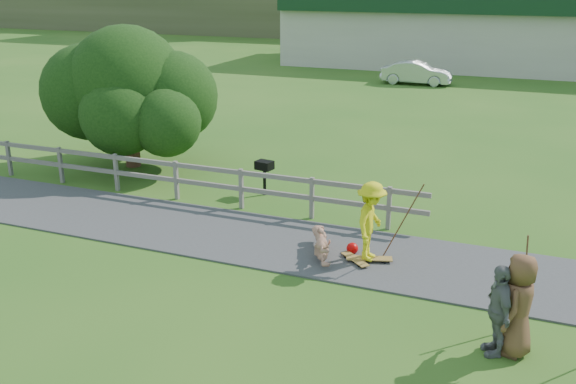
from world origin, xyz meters
name	(u,v)px	position (x,y,z in m)	size (l,w,h in m)	color
ground	(259,270)	(0.00, 0.00, 0.00)	(260.00, 260.00, 0.00)	#2A5D1A
path	(285,243)	(0.00, 1.50, 0.02)	(34.00, 3.00, 0.04)	#3A3A3D
fence	(157,172)	(-4.62, 3.30, 0.72)	(15.05, 0.10, 1.10)	#605A54
strip_mall	(534,29)	(4.00, 34.94, 2.58)	(32.50, 10.75, 5.10)	#BAB1A3
skater_rider	(371,226)	(2.08, 1.23, 0.87)	(1.12, 0.65, 1.74)	yellow
skater_fallen	(322,243)	(1.01, 1.20, 0.30)	(1.65, 0.40, 0.60)	tan
spectator_b	(498,310)	(4.92, -1.40, 0.80)	(0.93, 0.39, 1.59)	slate
spectator_c	(518,305)	(5.21, -1.27, 0.88)	(0.86, 0.56, 1.76)	brown
car_silver	(416,73)	(-1.76, 25.59, 0.65)	(1.38, 3.95, 1.30)	silver
tree	(129,112)	(-7.06, 5.61, 1.78)	(5.89, 5.89, 3.57)	black
bbq	(265,178)	(-1.88, 4.55, 0.50)	(0.46, 0.35, 1.00)	black
longboard_rider	(369,260)	(2.08, 1.23, 0.06)	(1.00, 0.24, 0.11)	olive
longboard_fallen	(355,261)	(1.81, 1.10, 0.05)	(0.84, 0.20, 0.09)	olive
helmet	(352,248)	(1.61, 1.55, 0.13)	(0.27, 0.27, 0.27)	#C40505
pole_rider	(403,218)	(2.68, 1.63, 0.99)	(0.03, 0.03, 1.98)	brown
pole_spec_left	(525,282)	(5.27, -0.38, 0.88)	(0.03, 0.03, 1.76)	brown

